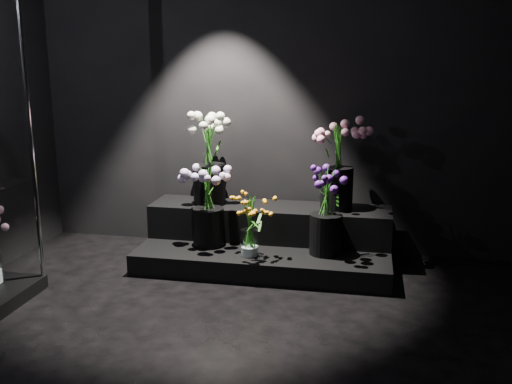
# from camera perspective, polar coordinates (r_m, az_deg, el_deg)

# --- Properties ---
(floor) EXTENTS (4.00, 4.00, 0.00)m
(floor) POSITION_cam_1_polar(r_m,az_deg,el_deg) (3.27, -4.87, -16.46)
(floor) COLOR black
(floor) RESTS_ON ground
(wall_back) EXTENTS (4.00, 0.00, 4.00)m
(wall_back) POSITION_cam_1_polar(r_m,az_deg,el_deg) (4.79, 1.49, 10.70)
(wall_back) COLOR black
(wall_back) RESTS_ON floor
(display_riser) EXTENTS (1.96, 0.87, 0.44)m
(display_riser) POSITION_cam_1_polar(r_m,az_deg,el_deg) (4.62, 1.10, -4.81)
(display_riser) COLOR black
(display_riser) RESTS_ON floor
(bouquet_orange_bells) EXTENTS (0.27, 0.27, 0.46)m
(bouquet_orange_bells) POSITION_cam_1_polar(r_m,az_deg,el_deg) (4.25, -0.64, -3.34)
(bouquet_orange_bells) COLOR white
(bouquet_orange_bells) RESTS_ON display_riser
(bouquet_lilac) EXTENTS (0.44, 0.44, 0.65)m
(bouquet_lilac) POSITION_cam_1_polar(r_m,az_deg,el_deg) (4.47, -4.82, -0.77)
(bouquet_lilac) COLOR black
(bouquet_lilac) RESTS_ON display_riser
(bouquet_purple) EXTENTS (0.36, 0.36, 0.66)m
(bouquet_purple) POSITION_cam_1_polar(r_m,az_deg,el_deg) (4.29, 7.06, -1.61)
(bouquet_purple) COLOR black
(bouquet_purple) RESTS_ON display_riser
(bouquet_cream_roses) EXTENTS (0.40, 0.40, 0.72)m
(bouquet_cream_roses) POSITION_cam_1_polar(r_m,az_deg,el_deg) (4.65, -4.74, 3.67)
(bouquet_cream_roses) COLOR black
(bouquet_cream_roses) RESTS_ON display_riser
(bouquet_pink_roses) EXTENTS (0.48, 0.48, 0.71)m
(bouquet_pink_roses) POSITION_cam_1_polar(r_m,az_deg,el_deg) (4.54, 8.17, 3.41)
(bouquet_pink_roses) COLOR black
(bouquet_pink_roses) RESTS_ON display_riser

